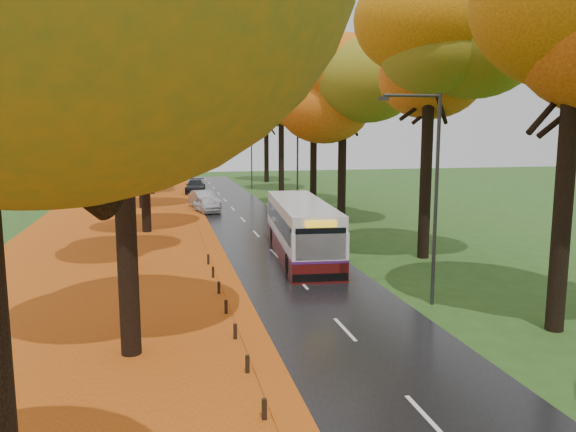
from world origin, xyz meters
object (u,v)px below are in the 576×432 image
object	(u,v)px
car_dark	(195,186)
streetlamp_near	(430,183)
streetlamp_mid	(294,156)
bus	(301,228)
car_white	(206,205)
streetlamp_far	(249,148)
car_silver	(204,200)

from	to	relation	value
car_dark	streetlamp_near	bearing A→B (deg)	-74.09
streetlamp_mid	bus	distance (m)	13.56
car_white	car_dark	size ratio (longest dim) A/B	0.75
streetlamp_far	streetlamp_near	bearing A→B (deg)	-90.00
streetlamp_mid	car_silver	world-z (taller)	streetlamp_mid
streetlamp_far	bus	xyz separation A→B (m)	(-2.69, -34.91, -3.15)
streetlamp_far	car_dark	world-z (taller)	streetlamp_far
streetlamp_mid	car_silver	distance (m)	9.93
streetlamp_far	car_silver	world-z (taller)	streetlamp_far
streetlamp_near	streetlamp_mid	world-z (taller)	same
streetlamp_near	car_white	world-z (taller)	streetlamp_near
streetlamp_mid	bus	bearing A→B (deg)	-101.75
streetlamp_mid	streetlamp_far	world-z (taller)	same
streetlamp_near	streetlamp_far	xyz separation A→B (m)	(0.00, 44.00, 0.00)
streetlamp_near	bus	size ratio (longest dim) A/B	0.71
bus	car_silver	xyz separation A→B (m)	(-3.61, 19.53, -0.76)
streetlamp_mid	car_white	bearing A→B (deg)	144.76
car_white	car_silver	xyz separation A→B (m)	(0.00, 2.17, 0.15)
streetlamp_near	streetlamp_far	size ratio (longest dim) A/B	1.00
streetlamp_near	streetlamp_far	bearing A→B (deg)	90.00
bus	streetlamp_near	bearing A→B (deg)	-68.29
car_dark	streetlamp_far	bearing A→B (deg)	31.41
bus	car_dark	xyz separation A→B (m)	(-3.61, 32.09, -0.82)
bus	car_white	world-z (taller)	bus
streetlamp_near	car_silver	bearing A→B (deg)	102.41
streetlamp_mid	streetlamp_near	bearing A→B (deg)	-90.00
bus	streetlamp_far	bearing A→B (deg)	90.84
streetlamp_mid	car_white	size ratio (longest dim) A/B	2.20
car_white	streetlamp_far	bearing A→B (deg)	56.71
car_silver	car_dark	size ratio (longest dim) A/B	0.96
streetlamp_far	car_silver	bearing A→B (deg)	-112.26
car_white	streetlamp_mid	bearing A→B (deg)	-48.79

